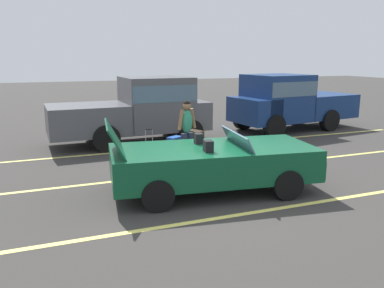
{
  "coord_description": "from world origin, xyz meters",
  "views": [
    {
      "loc": [
        -3.21,
        -7.08,
        2.72
      ],
      "look_at": [
        0.01,
        1.21,
        0.75
      ],
      "focal_mm": 36.76,
      "sensor_mm": 36.0,
      "label": 1
    }
  ],
  "objects_px": {
    "suitcase_small_carryon": "(150,151)",
    "parked_pickup_truck_near": "(286,101)",
    "traveler_person": "(187,129)",
    "convertible_car": "(222,163)",
    "parked_pickup_truck_far": "(142,108)",
    "suitcase_medium_bright": "(175,148)",
    "suitcase_large_black": "(195,144)",
    "duffel_bag": "(147,161)"
  },
  "relations": [
    {
      "from": "traveler_person",
      "to": "parked_pickup_truck_far",
      "type": "distance_m",
      "value": 3.12
    },
    {
      "from": "suitcase_large_black",
      "to": "suitcase_medium_bright",
      "type": "bearing_deg",
      "value": -15.59
    },
    {
      "from": "convertible_car",
      "to": "duffel_bag",
      "type": "height_order",
      "value": "convertible_car"
    },
    {
      "from": "traveler_person",
      "to": "convertible_car",
      "type": "bearing_deg",
      "value": -21.56
    },
    {
      "from": "traveler_person",
      "to": "parked_pickup_truck_near",
      "type": "height_order",
      "value": "parked_pickup_truck_near"
    },
    {
      "from": "convertible_car",
      "to": "traveler_person",
      "type": "relative_size",
      "value": 2.65
    },
    {
      "from": "traveler_person",
      "to": "parked_pickup_truck_near",
      "type": "xyz_separation_m",
      "value": [
        5.19,
        3.2,
        0.18
      ]
    },
    {
      "from": "suitcase_large_black",
      "to": "suitcase_small_carryon",
      "type": "bearing_deg",
      "value": -23.09
    },
    {
      "from": "suitcase_large_black",
      "to": "duffel_bag",
      "type": "bearing_deg",
      "value": -0.74
    },
    {
      "from": "traveler_person",
      "to": "parked_pickup_truck_far",
      "type": "relative_size",
      "value": 0.33
    },
    {
      "from": "suitcase_medium_bright",
      "to": "parked_pickup_truck_far",
      "type": "height_order",
      "value": "parked_pickup_truck_far"
    },
    {
      "from": "suitcase_small_carryon",
      "to": "parked_pickup_truck_near",
      "type": "relative_size",
      "value": 0.16
    },
    {
      "from": "parked_pickup_truck_near",
      "to": "parked_pickup_truck_far",
      "type": "height_order",
      "value": "same"
    },
    {
      "from": "convertible_car",
      "to": "parked_pickup_truck_near",
      "type": "relative_size",
      "value": 0.84
    },
    {
      "from": "duffel_bag",
      "to": "suitcase_medium_bright",
      "type": "bearing_deg",
      "value": 28.74
    },
    {
      "from": "suitcase_large_black",
      "to": "suitcase_medium_bright",
      "type": "distance_m",
      "value": 0.61
    },
    {
      "from": "suitcase_large_black",
      "to": "suitcase_medium_bright",
      "type": "relative_size",
      "value": 1.19
    },
    {
      "from": "suitcase_small_carryon",
      "to": "parked_pickup_truck_far",
      "type": "distance_m",
      "value": 2.55
    },
    {
      "from": "suitcase_medium_bright",
      "to": "suitcase_large_black",
      "type": "bearing_deg",
      "value": -115.52
    },
    {
      "from": "suitcase_small_carryon",
      "to": "traveler_person",
      "type": "distance_m",
      "value": 1.27
    },
    {
      "from": "convertible_car",
      "to": "traveler_person",
      "type": "height_order",
      "value": "traveler_person"
    },
    {
      "from": "convertible_car",
      "to": "parked_pickup_truck_near",
      "type": "height_order",
      "value": "parked_pickup_truck_near"
    },
    {
      "from": "convertible_car",
      "to": "parked_pickup_truck_far",
      "type": "xyz_separation_m",
      "value": [
        -0.34,
        5.27,
        0.51
      ]
    },
    {
      "from": "suitcase_large_black",
      "to": "suitcase_small_carryon",
      "type": "relative_size",
      "value": 0.87
    },
    {
      "from": "traveler_person",
      "to": "parked_pickup_truck_near",
      "type": "relative_size",
      "value": 0.32
    },
    {
      "from": "parked_pickup_truck_near",
      "to": "parked_pickup_truck_far",
      "type": "relative_size",
      "value": 1.03
    },
    {
      "from": "convertible_car",
      "to": "suitcase_medium_bright",
      "type": "height_order",
      "value": "convertible_car"
    },
    {
      "from": "duffel_bag",
      "to": "traveler_person",
      "type": "bearing_deg",
      "value": -6.86
    },
    {
      "from": "suitcase_large_black",
      "to": "traveler_person",
      "type": "bearing_deg",
      "value": 33.76
    },
    {
      "from": "convertible_car",
      "to": "duffel_bag",
      "type": "xyz_separation_m",
      "value": [
        -0.98,
        2.31,
        -0.43
      ]
    },
    {
      "from": "duffel_bag",
      "to": "parked_pickup_truck_far",
      "type": "bearing_deg",
      "value": 77.89
    },
    {
      "from": "convertible_car",
      "to": "suitcase_small_carryon",
      "type": "distance_m",
      "value": 3.02
    },
    {
      "from": "suitcase_medium_bright",
      "to": "duffel_bag",
      "type": "height_order",
      "value": "suitcase_medium_bright"
    },
    {
      "from": "duffel_bag",
      "to": "parked_pickup_truck_far",
      "type": "relative_size",
      "value": 0.13
    },
    {
      "from": "suitcase_medium_bright",
      "to": "traveler_person",
      "type": "height_order",
      "value": "traveler_person"
    },
    {
      "from": "suitcase_large_black",
      "to": "parked_pickup_truck_far",
      "type": "distance_m",
      "value": 2.67
    },
    {
      "from": "suitcase_medium_bright",
      "to": "duffel_bag",
      "type": "xyz_separation_m",
      "value": [
        -0.9,
        -0.49,
        -0.15
      ]
    },
    {
      "from": "suitcase_small_carryon",
      "to": "parked_pickup_truck_near",
      "type": "xyz_separation_m",
      "value": [
        5.98,
        2.48,
        0.85
      ]
    },
    {
      "from": "suitcase_large_black",
      "to": "parked_pickup_truck_far",
      "type": "xyz_separation_m",
      "value": [
        -0.87,
        2.41,
        0.74
      ]
    },
    {
      "from": "duffel_bag",
      "to": "parked_pickup_truck_far",
      "type": "height_order",
      "value": "parked_pickup_truck_far"
    },
    {
      "from": "suitcase_medium_bright",
      "to": "parked_pickup_truck_near",
      "type": "relative_size",
      "value": 0.12
    },
    {
      "from": "duffel_bag",
      "to": "parked_pickup_truck_near",
      "type": "relative_size",
      "value": 0.13
    }
  ]
}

